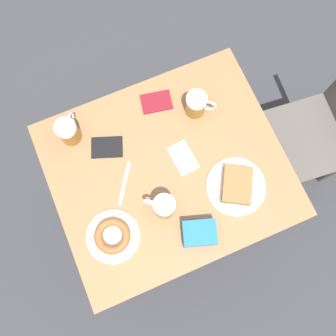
% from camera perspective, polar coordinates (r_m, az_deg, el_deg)
% --- Properties ---
extents(ground_plane, '(8.00, 8.00, 0.00)m').
position_cam_1_polar(ground_plane, '(2.23, 0.00, -4.86)').
color(ground_plane, '#333338').
extents(table, '(0.79, 0.92, 0.76)m').
position_cam_1_polar(table, '(1.56, 0.00, -0.81)').
color(table, olive).
rests_on(table, ground_plane).
extents(chair, '(0.44, 0.44, 0.84)m').
position_cam_1_polar(chair, '(1.97, 23.56, 5.62)').
color(chair, '#514C47').
rests_on(chair, ground_plane).
extents(plate_with_cake, '(0.23, 0.23, 0.05)m').
position_cam_1_polar(plate_with_cake, '(1.48, 10.39, -2.67)').
color(plate_with_cake, white).
rests_on(plate_with_cake, table).
extents(plate_with_donut, '(0.21, 0.21, 0.04)m').
position_cam_1_polar(plate_with_donut, '(1.45, -8.43, -10.23)').
color(plate_with_donut, white).
rests_on(plate_with_donut, table).
extents(beer_mug_left, '(0.12, 0.09, 0.12)m').
position_cam_1_polar(beer_mug_left, '(1.53, -14.91, 5.45)').
color(beer_mug_left, '#8C5619').
rests_on(beer_mug_left, table).
extents(beer_mug_center, '(0.10, 0.11, 0.12)m').
position_cam_1_polar(beer_mug_center, '(1.40, -0.68, -5.87)').
color(beer_mug_center, '#8C5619').
rests_on(beer_mug_center, table).
extents(beer_mug_right, '(0.09, 0.12, 0.12)m').
position_cam_1_polar(beer_mug_right, '(1.52, 4.38, 9.63)').
color(beer_mug_right, '#8C5619').
rests_on(beer_mug_right, table).
extents(napkin_folded, '(0.14, 0.09, 0.00)m').
position_cam_1_polar(napkin_folded, '(1.50, 2.34, 1.57)').
color(napkin_folded, white).
rests_on(napkin_folded, table).
extents(fork, '(0.15, 0.11, 0.00)m').
position_cam_1_polar(fork, '(1.49, -6.66, -2.34)').
color(fork, silver).
rests_on(fork, table).
extents(passport_near_edge, '(0.13, 0.15, 0.01)m').
position_cam_1_polar(passport_near_edge, '(1.53, -9.28, 3.14)').
color(passport_near_edge, black).
rests_on(passport_near_edge, table).
extents(passport_far_edge, '(0.11, 0.14, 0.01)m').
position_cam_1_polar(passport_far_edge, '(1.58, -1.78, 10.03)').
color(passport_far_edge, maroon).
rests_on(passport_far_edge, table).
extents(blue_pouch, '(0.13, 0.15, 0.06)m').
position_cam_1_polar(blue_pouch, '(1.43, 4.81, -9.85)').
color(blue_pouch, blue).
rests_on(blue_pouch, table).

